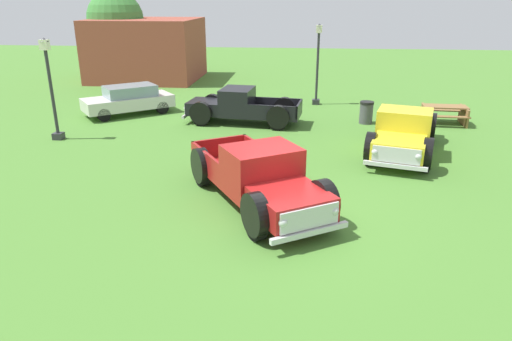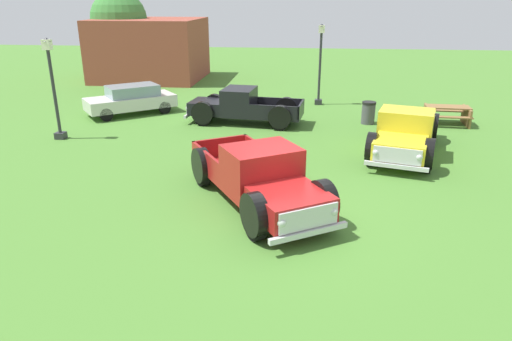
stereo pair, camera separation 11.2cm
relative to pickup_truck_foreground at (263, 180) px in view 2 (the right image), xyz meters
The scene contains 11 objects.
ground_plane 1.12m from the pickup_truck_foreground, 21.05° to the right, with size 80.00×80.00×0.00m, color #477A2D.
pickup_truck_foreground is the anchor object (origin of this frame).
pickup_truck_behind_left 8.72m from the pickup_truck_foreground, 102.45° to the left, with size 5.07×2.38×1.50m.
pickup_truck_behind_right 6.45m from the pickup_truck_foreground, 47.20° to the left, with size 3.20×5.48×1.58m.
sedan_distant_a 11.86m from the pickup_truck_foreground, 126.16° to the left, with size 4.12×3.72×1.32m.
lamp_post_near 9.98m from the pickup_truck_foreground, 147.03° to the left, with size 0.36×0.36×3.77m.
lamp_post_far 12.74m from the pickup_truck_foreground, 82.63° to the left, with size 0.36×0.36×3.91m.
picnic_table 11.59m from the pickup_truck_foreground, 52.89° to the left, with size 1.87×1.57×0.78m.
trash_can 9.71m from the pickup_truck_foreground, 67.71° to the left, with size 0.59×0.59×0.95m.
oak_tree_east 22.64m from the pickup_truck_foreground, 119.87° to the left, with size 3.57×3.57×5.53m.
brick_pavilion 21.35m from the pickup_truck_foreground, 115.50° to the left, with size 6.55×5.96×3.80m.
Camera 2 is at (0.29, -10.70, 5.16)m, focal length 32.83 mm.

